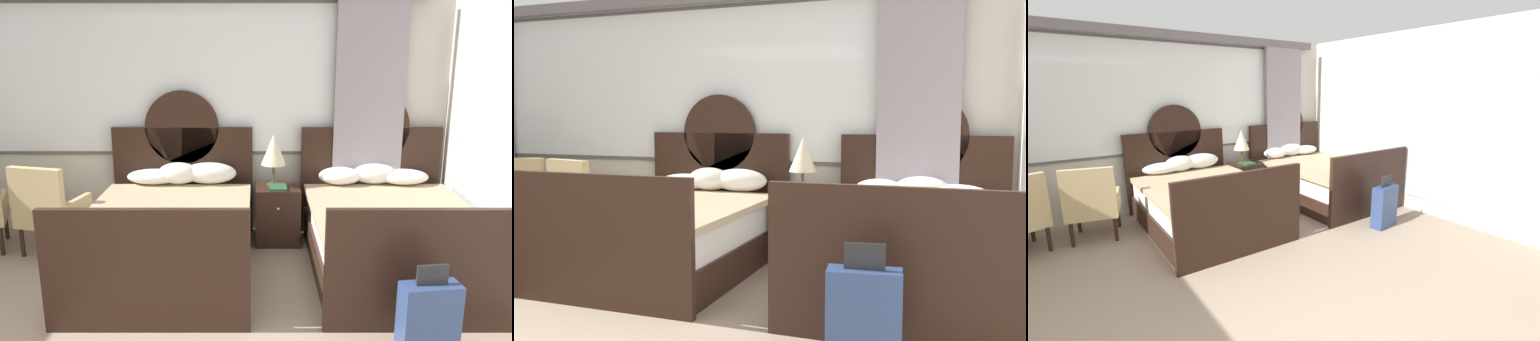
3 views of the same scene
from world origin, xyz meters
The scene contains 9 objects.
wall_back_window centered at (0.00, 4.21, 1.44)m, with size 6.99×0.22×2.70m.
wall_right_mirror centered at (3.53, 1.83, 1.35)m, with size 0.08×4.81×2.70m.
bed_near_window centered at (0.57, 3.13, 0.36)m, with size 1.55×2.17×1.61m.
bed_near_mirror centered at (2.66, 3.12, 0.36)m, with size 1.55×2.17×1.61m.
nightstand_between_beds centered at (1.62, 3.82, 0.31)m, with size 0.47×0.50×0.62m.
table_lamp_on_nightstand centered at (1.57, 3.85, 1.01)m, with size 0.27×0.27×0.56m.
book_on_nightstand centered at (1.62, 3.73, 0.64)m, with size 0.18×0.26×0.03m.
armchair_by_window_left centered at (-0.72, 3.49, 0.48)m, with size 0.69×0.69×0.95m.
suitcase_on_floor centered at (2.56, 1.65, 0.29)m, with size 0.42×0.22×0.71m.
Camera 3 is at (-1.13, -1.13, 1.85)m, focal length 23.91 mm.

